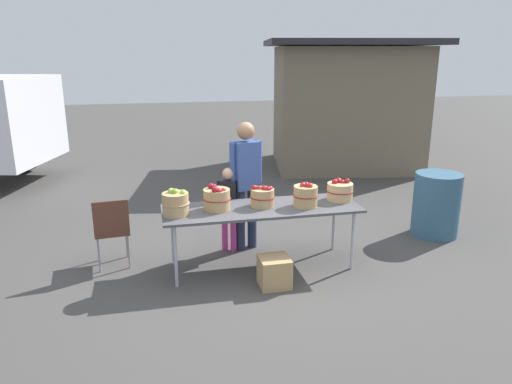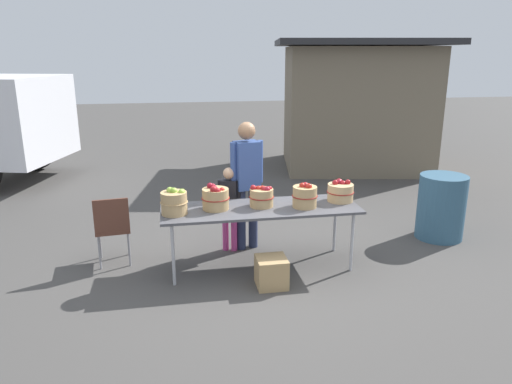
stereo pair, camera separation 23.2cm
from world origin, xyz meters
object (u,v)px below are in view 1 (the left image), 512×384
Objects in this scene: child_customer at (229,203)px; apple_basket_green_0 at (176,203)px; market_table at (262,210)px; vendor_adult at (246,176)px; apple_basket_red_3 at (340,191)px; apple_basket_red_1 at (263,196)px; folding_chair at (112,227)px; trash_barrel at (436,205)px; apple_basket_red_2 at (306,195)px; produce_crate at (274,272)px; apple_basket_red_0 at (217,198)px.

apple_basket_green_0 is at bearing 59.82° from child_customer.
vendor_adult is (-0.06, 0.60, 0.27)m from market_table.
child_customer reaches higher than apple_basket_red_3.
vendor_adult is at bearing 95.99° from market_table.
apple_basket_red_1 is 0.34× the size of folding_chair.
folding_chair is (-1.75, 0.35, -0.36)m from apple_basket_red_1.
apple_basket_red_3 is 1.73m from trash_barrel.
apple_basket_red_2 is (0.49, -0.11, 0.01)m from apple_basket_red_1.
apple_basket_red_1 is 0.89× the size of produce_crate.
apple_basket_red_0 reaches higher than produce_crate.
apple_basket_red_3 is 1.34m from produce_crate.
trash_barrel is at bearing -163.80° from child_customer.
apple_basket_red_3 is 1.40m from child_customer.
produce_crate is at bearing 146.63° from folding_chair.
apple_basket_green_0 is (-0.99, -0.06, 0.18)m from market_table.
apple_basket_red_0 reaches higher than market_table.
apple_basket_red_2 is at bearing 159.15° from child_customer.
child_customer is at bearing 42.20° from apple_basket_green_0.
apple_basket_red_0 is at bearing 157.50° from folding_chair.
apple_basket_green_0 is 0.28× the size of child_customer.
produce_crate is at bearing -89.46° from apple_basket_red_1.
trash_barrel is at bearing 14.32° from apple_basket_red_3.
apple_basket_red_0 is at bearing 176.59° from market_table.
apple_basket_green_0 is 3.68m from trash_barrel.
trash_barrel is (2.92, -0.07, -0.21)m from child_customer.
child_customer is at bearing 67.26° from apple_basket_red_0.
apple_basket_green_0 reaches higher than produce_crate.
market_table is at bearing 3.64° from apple_basket_green_0.
apple_basket_red_3 reaches higher than apple_basket_red_1.
apple_basket_red_1 is 0.66m from child_customer.
apple_basket_red_1 is (0.02, 0.03, 0.16)m from market_table.
trash_barrel is (2.11, 0.57, -0.44)m from apple_basket_red_2.
folding_chair is at bearing 173.61° from apple_basket_red_3.
trash_barrel is at bearing 10.62° from market_table.
child_customer is 1.23m from produce_crate.
apple_basket_red_1 reaches higher than market_table.
apple_basket_green_0 is 1.01m from apple_basket_red_1.
apple_basket_red_3 is 1.19m from vendor_adult.
vendor_adult reaches higher than produce_crate.
apple_basket_red_3 reaches higher than produce_crate.
apple_basket_red_3 is at bearing 167.31° from folding_chair.
folding_chair is 4.35m from trash_barrel.
vendor_adult is at bearing 130.09° from apple_basket_red_2.
market_table is at bearing -169.38° from trash_barrel.
apple_basket_red_2 is at bearing 42.22° from produce_crate.
folding_chair is at bearing -6.25° from vendor_adult.
produce_crate is (1.75, -0.90, -0.34)m from folding_chair.
apple_basket_green_0 is 0.48m from apple_basket_red_0.
child_customer reaches higher than trash_barrel.
apple_basket_red_0 is 0.74m from vendor_adult.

